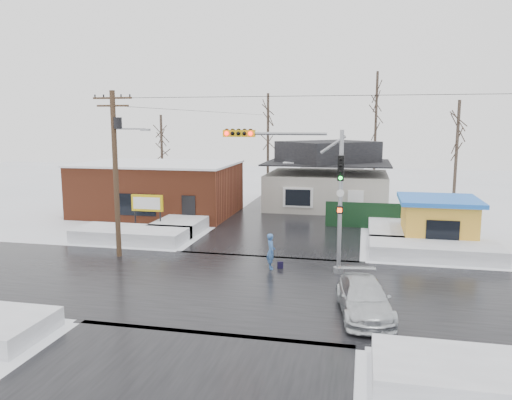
% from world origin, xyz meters
% --- Properties ---
extents(ground, '(120.00, 120.00, 0.00)m').
position_xyz_m(ground, '(0.00, 0.00, 0.00)').
color(ground, white).
rests_on(ground, ground).
extents(road_ns, '(10.00, 120.00, 0.02)m').
position_xyz_m(road_ns, '(0.00, 0.00, 0.01)').
color(road_ns, black).
rests_on(road_ns, ground).
extents(road_ew, '(120.00, 10.00, 0.02)m').
position_xyz_m(road_ew, '(0.00, 0.00, 0.01)').
color(road_ew, black).
rests_on(road_ew, ground).
extents(snowbank_nw, '(7.00, 3.00, 0.80)m').
position_xyz_m(snowbank_nw, '(-9.00, 7.00, 0.40)').
color(snowbank_nw, white).
rests_on(snowbank_nw, ground).
extents(snowbank_ne, '(7.00, 3.00, 0.80)m').
position_xyz_m(snowbank_ne, '(9.00, 7.00, 0.40)').
color(snowbank_ne, white).
rests_on(snowbank_ne, ground).
extents(snowbank_se, '(7.00, 3.00, 0.70)m').
position_xyz_m(snowbank_se, '(9.00, -7.00, 0.35)').
color(snowbank_se, white).
rests_on(snowbank_se, ground).
extents(snowbank_nside_w, '(3.00, 8.00, 0.80)m').
position_xyz_m(snowbank_nside_w, '(-7.00, 12.00, 0.40)').
color(snowbank_nside_w, white).
rests_on(snowbank_nside_w, ground).
extents(snowbank_nside_e, '(3.00, 8.00, 0.80)m').
position_xyz_m(snowbank_nside_e, '(7.00, 12.00, 0.40)').
color(snowbank_nside_e, white).
rests_on(snowbank_nside_e, ground).
extents(traffic_signal, '(6.05, 0.68, 7.00)m').
position_xyz_m(traffic_signal, '(2.43, 2.97, 4.54)').
color(traffic_signal, gray).
rests_on(traffic_signal, ground).
extents(utility_pole, '(3.15, 0.44, 9.00)m').
position_xyz_m(utility_pole, '(-7.93, 3.50, 5.11)').
color(utility_pole, '#382619').
rests_on(utility_pole, ground).
extents(brick_building, '(12.20, 8.20, 4.12)m').
position_xyz_m(brick_building, '(-11.00, 15.99, 2.08)').
color(brick_building, brown).
rests_on(brick_building, ground).
extents(marquee_sign, '(2.20, 0.21, 2.55)m').
position_xyz_m(marquee_sign, '(-9.00, 9.49, 1.92)').
color(marquee_sign, black).
rests_on(marquee_sign, ground).
extents(house, '(10.40, 8.40, 5.76)m').
position_xyz_m(house, '(2.00, 22.00, 2.62)').
color(house, '#B0AA9F').
rests_on(house, ground).
extents(kiosk, '(4.60, 4.60, 2.88)m').
position_xyz_m(kiosk, '(9.50, 9.99, 1.46)').
color(kiosk, gold).
rests_on(kiosk, ground).
extents(fence, '(8.00, 0.12, 1.80)m').
position_xyz_m(fence, '(6.50, 14.00, 0.90)').
color(fence, black).
rests_on(fence, ground).
extents(tree_far_left, '(3.00, 3.00, 10.00)m').
position_xyz_m(tree_far_left, '(-4.00, 26.00, 7.95)').
color(tree_far_left, '#332821').
rests_on(tree_far_left, ground).
extents(tree_far_mid, '(3.00, 3.00, 12.00)m').
position_xyz_m(tree_far_mid, '(6.00, 28.00, 9.54)').
color(tree_far_mid, '#332821').
rests_on(tree_far_mid, ground).
extents(tree_far_right, '(3.00, 3.00, 9.00)m').
position_xyz_m(tree_far_right, '(12.00, 20.00, 7.16)').
color(tree_far_right, '#332821').
rests_on(tree_far_right, ground).
extents(tree_far_west, '(3.00, 3.00, 8.00)m').
position_xyz_m(tree_far_west, '(-14.00, 24.00, 6.36)').
color(tree_far_west, '#332821').
rests_on(tree_far_west, ground).
extents(pedestrian, '(0.63, 0.76, 1.81)m').
position_xyz_m(pedestrian, '(0.62, 2.99, 0.90)').
color(pedestrian, '#3C67A8').
rests_on(pedestrian, ground).
extents(car, '(2.54, 4.80, 1.33)m').
position_xyz_m(car, '(5.24, -2.24, 0.66)').
color(car, silver).
rests_on(car, ground).
extents(shopping_bag, '(0.30, 0.22, 0.35)m').
position_xyz_m(shopping_bag, '(1.08, 3.10, 0.17)').
color(shopping_bag, black).
rests_on(shopping_bag, ground).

